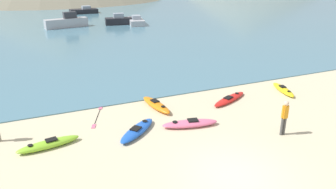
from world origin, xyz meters
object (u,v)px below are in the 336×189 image
object	(u,v)px
kayak_on_sand_2	(137,130)
kayak_on_sand_4	(229,99)
kayak_on_sand_0	(49,144)
kayak_on_sand_5	(156,105)
moored_boat_1	(122,20)
loose_paddle	(97,116)
moored_boat_0	(136,21)
moored_boat_2	(67,22)
kayak_on_sand_1	(283,89)
person_near_foreground	(285,116)
kayak_on_sand_3	(190,124)
moored_boat_3	(84,11)

from	to	relation	value
kayak_on_sand_2	kayak_on_sand_4	bearing A→B (deg)	15.04
kayak_on_sand_0	kayak_on_sand_2	size ratio (longest dim) A/B	1.08
kayak_on_sand_4	kayak_on_sand_5	xyz separation A→B (m)	(-4.43, 0.80, 0.06)
moored_boat_1	loose_paddle	distance (m)	30.52
kayak_on_sand_4	moored_boat_0	distance (m)	29.47
moored_boat_2	kayak_on_sand_5	bearing A→B (deg)	-87.82
kayak_on_sand_1	loose_paddle	bearing A→B (deg)	175.38
kayak_on_sand_4	person_near_foreground	size ratio (longest dim) A/B	1.76
kayak_on_sand_0	moored_boat_0	xyz separation A→B (m)	(14.15, 30.67, 0.33)
kayak_on_sand_4	moored_boat_2	bearing A→B (deg)	100.40
person_near_foreground	moored_boat_0	bearing A→B (deg)	83.68
moored_boat_1	kayak_on_sand_3	bearing A→B (deg)	-99.87
kayak_on_sand_3	loose_paddle	distance (m)	5.05
kayak_on_sand_3	person_near_foreground	distance (m)	4.54
kayak_on_sand_4	moored_boat_3	bearing A→B (deg)	91.24
kayak_on_sand_2	person_near_foreground	size ratio (longest dim) A/B	1.48
kayak_on_sand_2	kayak_on_sand_4	world-z (taller)	kayak_on_sand_2
kayak_on_sand_1	moored_boat_3	distance (m)	44.10
kayak_on_sand_4	moored_boat_0	world-z (taller)	moored_boat_0
person_near_foreground	moored_boat_3	world-z (taller)	person_near_foreground
kayak_on_sand_0	kayak_on_sand_5	bearing A→B (deg)	20.34
kayak_on_sand_0	kayak_on_sand_1	world-z (taller)	kayak_on_sand_0
kayak_on_sand_1	kayak_on_sand_5	xyz separation A→B (m)	(-8.49, 0.84, 0.03)
kayak_on_sand_4	person_near_foreground	world-z (taller)	person_near_foreground
kayak_on_sand_3	person_near_foreground	size ratio (longest dim) A/B	1.68
kayak_on_sand_5	moored_boat_2	bearing A→B (deg)	92.18
kayak_on_sand_0	kayak_on_sand_5	size ratio (longest dim) A/B	0.97
moored_boat_3	moored_boat_0	bearing A→B (deg)	-72.25
loose_paddle	kayak_on_sand_1	bearing A→B (deg)	-4.62
kayak_on_sand_3	moored_boat_3	world-z (taller)	moored_boat_3
kayak_on_sand_2	moored_boat_0	size ratio (longest dim) A/B	0.49
kayak_on_sand_2	person_near_foreground	bearing A→B (deg)	-24.53
person_near_foreground	moored_boat_0	world-z (taller)	person_near_foreground
person_near_foreground	loose_paddle	distance (m)	9.56
kayak_on_sand_5	person_near_foreground	size ratio (longest dim) A/B	1.65
kayak_on_sand_0	loose_paddle	bearing A→B (deg)	41.34
kayak_on_sand_1	kayak_on_sand_4	distance (m)	4.06
moored_boat_3	loose_paddle	world-z (taller)	moored_boat_3
kayak_on_sand_1	person_near_foreground	distance (m)	6.21
kayak_on_sand_5	moored_boat_0	bearing A→B (deg)	74.05
person_near_foreground	moored_boat_1	bearing A→B (deg)	86.88
moored_boat_3	loose_paddle	size ratio (longest dim) A/B	1.76
kayak_on_sand_3	person_near_foreground	xyz separation A→B (m)	(3.68, -2.52, 0.83)
kayak_on_sand_2	moored_boat_2	bearing A→B (deg)	88.48
moored_boat_0	person_near_foreground	bearing A→B (deg)	-96.32
kayak_on_sand_3	kayak_on_sand_5	world-z (taller)	kayak_on_sand_5
kayak_on_sand_2	kayak_on_sand_0	bearing A→B (deg)	175.92
kayak_on_sand_4	loose_paddle	xyz separation A→B (m)	(-7.78, 0.91, -0.11)
kayak_on_sand_3	kayak_on_sand_4	bearing A→B (deg)	29.35
kayak_on_sand_1	moored_boat_0	xyz separation A→B (m)	(-0.36, 29.28, 0.35)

